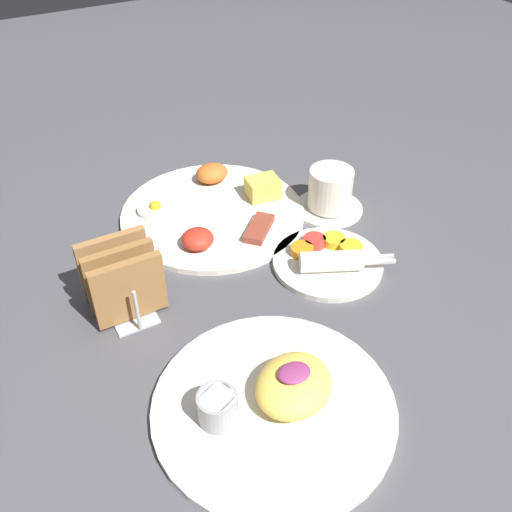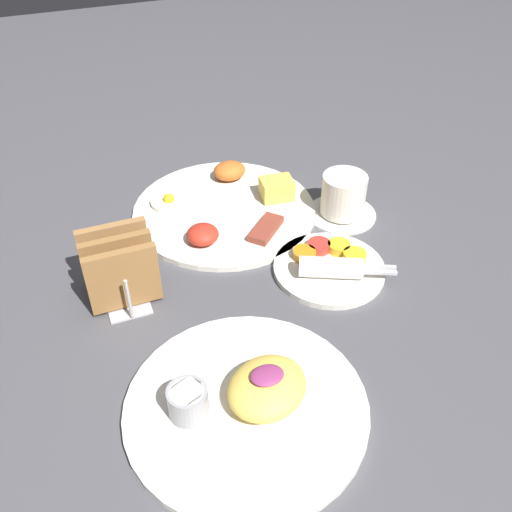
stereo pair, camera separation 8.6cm
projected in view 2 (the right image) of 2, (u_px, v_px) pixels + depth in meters
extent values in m
plane|color=#47474C|center=(233.00, 293.00, 0.84)|extent=(3.00, 3.00, 0.00)
cylinder|color=silver|center=(224.00, 211.00, 1.00)|extent=(0.32, 0.32, 0.01)
cube|color=#E5C64C|center=(277.00, 189.00, 1.01)|extent=(0.06, 0.05, 0.04)
ellipsoid|color=#C66023|center=(229.00, 171.00, 1.06)|extent=(0.06, 0.05, 0.03)
cylinder|color=#F4EACC|center=(169.00, 202.00, 1.00)|extent=(0.06, 0.06, 0.01)
sphere|color=yellow|center=(169.00, 199.00, 1.00)|extent=(0.02, 0.02, 0.02)
ellipsoid|color=red|center=(203.00, 234.00, 0.91)|extent=(0.05, 0.05, 0.03)
cube|color=brown|center=(266.00, 229.00, 0.94)|extent=(0.08, 0.08, 0.01)
cylinder|color=silver|center=(329.00, 269.00, 0.88)|extent=(0.17, 0.17, 0.01)
cylinder|color=gold|center=(354.00, 256.00, 0.88)|extent=(0.04, 0.04, 0.01)
cylinder|color=gold|center=(339.00, 247.00, 0.90)|extent=(0.04, 0.04, 0.01)
cylinder|color=red|center=(319.00, 246.00, 0.90)|extent=(0.04, 0.04, 0.01)
cylinder|color=orange|center=(304.00, 254.00, 0.89)|extent=(0.04, 0.04, 0.01)
cylinder|color=white|center=(331.00, 268.00, 0.85)|extent=(0.10, 0.07, 0.03)
cube|color=silver|center=(379.00, 267.00, 0.85)|extent=(0.05, 0.03, 0.00)
cube|color=silver|center=(380.00, 272.00, 0.84)|extent=(0.05, 0.03, 0.00)
cylinder|color=silver|center=(246.00, 407.00, 0.68)|extent=(0.29, 0.29, 0.01)
ellipsoid|color=#EAC651|center=(267.00, 388.00, 0.67)|extent=(0.13, 0.13, 0.04)
ellipsoid|color=#8C3366|center=(267.00, 375.00, 0.66)|extent=(0.04, 0.03, 0.01)
cylinder|color=#99999E|center=(188.00, 402.00, 0.66)|extent=(0.05, 0.05, 0.04)
cylinder|color=white|center=(187.00, 393.00, 0.65)|extent=(0.04, 0.04, 0.01)
cube|color=#B7B7BC|center=(124.00, 291.00, 0.84)|extent=(0.06, 0.12, 0.01)
cube|color=olive|center=(123.00, 279.00, 0.79)|extent=(0.10, 0.01, 0.10)
cube|color=olive|center=(119.00, 265.00, 0.81)|extent=(0.10, 0.01, 0.10)
cube|color=#996B3D|center=(115.00, 252.00, 0.83)|extent=(0.10, 0.01, 0.10)
cylinder|color=#B7B7BC|center=(128.00, 297.00, 0.78)|extent=(0.01, 0.01, 0.07)
cylinder|color=#B7B7BC|center=(114.00, 251.00, 0.86)|extent=(0.01, 0.01, 0.07)
cylinder|color=silver|center=(341.00, 213.00, 0.99)|extent=(0.12, 0.12, 0.01)
cylinder|color=silver|center=(344.00, 194.00, 0.97)|extent=(0.08, 0.08, 0.07)
cylinder|color=#381E0F|center=(345.00, 179.00, 0.95)|extent=(0.06, 0.06, 0.01)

